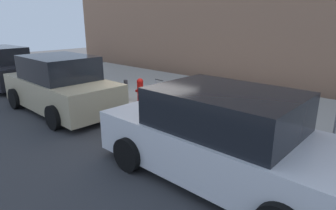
{
  "coord_description": "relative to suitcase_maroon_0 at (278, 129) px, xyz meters",
  "views": [
    {
      "loc": [
        -6.06,
        5.43,
        2.68
      ],
      "look_at": [
        -1.27,
        0.25,
        0.56
      ],
      "focal_mm": 30.18,
      "sensor_mm": 36.0,
      "label": 1
    }
  ],
  "objects": [
    {
      "name": "ground_plane",
      "position": [
        3.93,
        0.4,
        -0.42
      ],
      "size": [
        40.0,
        40.0,
        0.0
      ],
      "primitive_type": "plane",
      "color": "#333335"
    },
    {
      "name": "sidewalk_curb",
      "position": [
        3.93,
        -2.1,
        -0.35
      ],
      "size": [
        18.0,
        5.0,
        0.14
      ],
      "primitive_type": "cube",
      "color": "#9E9B93",
      "rests_on": "ground_plane"
    },
    {
      "name": "suitcase_maroon_0",
      "position": [
        0.0,
        0.0,
        0.0
      ],
      "size": [
        0.43,
        0.23,
        0.77
      ],
      "color": "maroon",
      "rests_on": "sidewalk_curb"
    },
    {
      "name": "suitcase_red_1",
      "position": [
        0.57,
        -0.15,
        -0.02
      ],
      "size": [
        0.51,
        0.28,
        0.83
      ],
      "color": "red",
      "rests_on": "sidewalk_curb"
    },
    {
      "name": "suitcase_olive_2",
      "position": [
        1.13,
        -0.03,
        0.04
      ],
      "size": [
        0.42,
        0.22,
        0.92
      ],
      "color": "#59601E",
      "rests_on": "sidewalk_curb"
    },
    {
      "name": "suitcase_navy_3",
      "position": [
        1.64,
        -0.03,
        0.04
      ],
      "size": [
        0.4,
        0.21,
        0.88
      ],
      "color": "navy",
      "rests_on": "sidewalk_curb"
    },
    {
      "name": "suitcase_teal_4",
      "position": [
        2.17,
        0.0,
        0.07
      ],
      "size": [
        0.48,
        0.27,
        0.98
      ],
      "color": "#0F606B",
      "rests_on": "sidewalk_curb"
    },
    {
      "name": "suitcase_silver_5",
      "position": [
        2.71,
        -0.06,
        0.04
      ],
      "size": [
        0.41,
        0.25,
        0.7
      ],
      "color": "#9EA0A8",
      "rests_on": "sidewalk_curb"
    },
    {
      "name": "suitcase_black_6",
      "position": [
        3.19,
        -0.01,
        0.06
      ],
      "size": [
        0.38,
        0.25,
        0.74
      ],
      "color": "black",
      "rests_on": "sidewalk_curb"
    },
    {
      "name": "suitcase_maroon_7",
      "position": [
        3.68,
        -0.07,
        0.01
      ],
      "size": [
        0.4,
        0.28,
        0.85
      ],
      "color": "maroon",
      "rests_on": "sidewalk_curb"
    },
    {
      "name": "fire_hydrant",
      "position": [
        4.55,
        -0.07,
        0.12
      ],
      "size": [
        0.39,
        0.21,
        0.76
      ],
      "color": "red",
      "rests_on": "sidewalk_curb"
    },
    {
      "name": "bollard_post",
      "position": [
        5.09,
        0.08,
        0.05
      ],
      "size": [
        0.13,
        0.13,
        0.66
      ],
      "primitive_type": "cylinder",
      "color": "#333338",
      "rests_on": "sidewalk_curb"
    },
    {
      "name": "parked_car_white_0",
      "position": [
        0.2,
        1.92,
        0.33
      ],
      "size": [
        4.54,
        2.11,
        1.6
      ],
      "color": "silver",
      "rests_on": "ground_plane"
    },
    {
      "name": "parked_car_beige_1",
      "position": [
        5.9,
        1.92,
        0.36
      ],
      "size": [
        4.26,
        2.02,
        1.68
      ],
      "color": "tan",
      "rests_on": "ground_plane"
    },
    {
      "name": "parked_car_charcoal_2",
      "position": [
        11.17,
        1.92,
        0.34
      ],
      "size": [
        4.58,
        2.17,
        1.62
      ],
      "color": "black",
      "rests_on": "ground_plane"
    }
  ]
}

